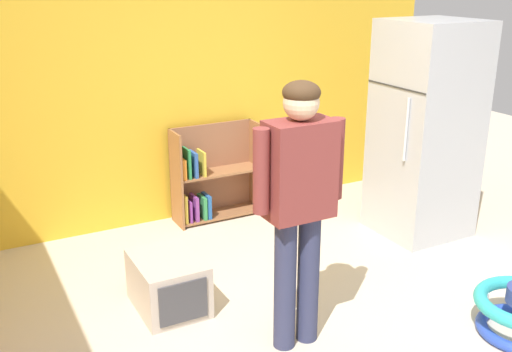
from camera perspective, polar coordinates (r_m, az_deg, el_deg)
ground_plane at (r=3.73m, az=6.31°, el=-15.96°), size 12.00×12.00×0.00m
back_wall at (r=5.20m, az=-7.82°, el=10.18°), size 5.20×0.06×2.70m
refrigerator at (r=5.12m, az=15.90°, el=4.22°), size 0.73×0.68×1.78m
bookshelf at (r=5.36m, az=-4.39°, el=-0.30°), size 0.80×0.28×0.85m
standing_person at (r=3.32m, az=4.13°, el=-1.79°), size 0.57×0.22×1.59m
pet_carrier at (r=4.04m, az=-8.39°, el=-10.12°), size 0.42×0.55×0.36m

